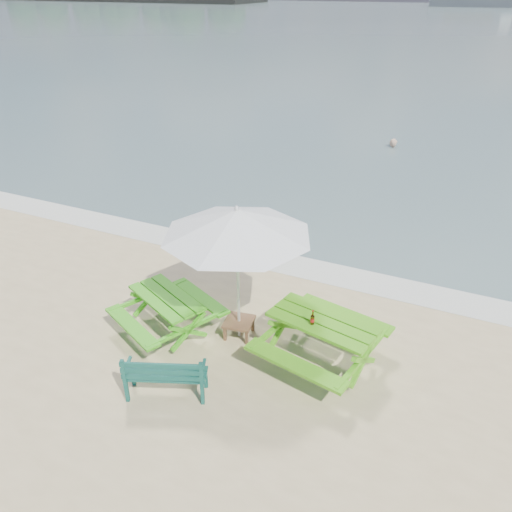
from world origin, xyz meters
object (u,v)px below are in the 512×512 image
at_px(side_table, 239,327).
at_px(beer_bottle, 312,320).
at_px(patio_umbrella, 237,223).
at_px(swimmer, 391,159).
at_px(picnic_table_right, 321,342).
at_px(picnic_table_left, 168,314).
at_px(park_bench, 167,382).

relative_size(side_table, beer_bottle, 2.26).
relative_size(side_table, patio_umbrella, 0.20).
relative_size(side_table, swimmer, 0.36).
xyz_separation_m(picnic_table_right, swimmer, (-1.37, 12.93, -0.88)).
bearing_deg(patio_umbrella, picnic_table_left, -162.22).
bearing_deg(swimmer, picnic_table_left, -96.00).
bearing_deg(park_bench, patio_umbrella, 78.71).
height_order(picnic_table_right, swimmer, picnic_table_right).
height_order(picnic_table_left, beer_bottle, beer_bottle).
bearing_deg(side_table, patio_umbrella, 90.00).
height_order(beer_bottle, swimmer, beer_bottle).
distance_m(side_table, swimmer, 12.91).
distance_m(side_table, patio_umbrella, 2.06).
distance_m(picnic_table_left, swimmer, 13.38).
xyz_separation_m(park_bench, swimmer, (0.52, 14.65, -0.71)).
distance_m(picnic_table_right, patio_umbrella, 2.39).
relative_size(patio_umbrella, swimmer, 1.78).
bearing_deg(picnic_table_left, park_bench, -57.29).
bearing_deg(beer_bottle, park_bench, -138.63).
bearing_deg(picnic_table_left, beer_bottle, 4.01).
relative_size(park_bench, swimmer, 0.80).
height_order(picnic_table_left, swimmer, picnic_table_left).
xyz_separation_m(park_bench, side_table, (0.35, 1.76, -0.06)).
xyz_separation_m(patio_umbrella, beer_bottle, (1.41, -0.21, -1.32)).
height_order(patio_umbrella, beer_bottle, patio_umbrella).
relative_size(park_bench, beer_bottle, 5.11).
relative_size(beer_bottle, swimmer, 0.16).
height_order(park_bench, beer_bottle, beer_bottle).
distance_m(park_bench, swimmer, 14.67).
xyz_separation_m(side_table, beer_bottle, (1.41, -0.21, 0.74)).
xyz_separation_m(patio_umbrella, swimmer, (0.17, 12.89, -2.71)).
height_order(picnic_table_left, picnic_table_right, picnic_table_right).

